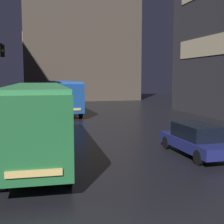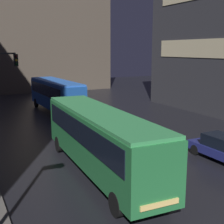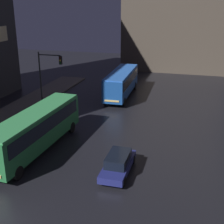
{
  "view_description": "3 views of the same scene",
  "coord_description": "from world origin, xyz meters",
  "px_view_note": "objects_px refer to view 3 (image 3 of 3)",
  "views": [
    {
      "loc": [
        -2.22,
        -5.42,
        3.7
      ],
      "look_at": [
        2.32,
        12.01,
        1.68
      ],
      "focal_mm": 50.0,
      "sensor_mm": 36.0,
      "label": 1
    },
    {
      "loc": [
        -8.39,
        -4.88,
        6.43
      ],
      "look_at": [
        0.09,
        11.89,
        2.65
      ],
      "focal_mm": 50.0,
      "sensor_mm": 36.0,
      "label": 2
    },
    {
      "loc": [
        10.26,
        -11.36,
        11.65
      ],
      "look_at": [
        3.47,
        12.66,
        2.75
      ],
      "focal_mm": 50.0,
      "sensor_mm": 36.0,
      "label": 3
    }
  ],
  "objects_px": {
    "bus_near": "(36,127)",
    "car_taxi": "(118,163)",
    "traffic_light_main": "(47,72)",
    "bus_far": "(121,81)"
  },
  "relations": [
    {
      "from": "bus_far",
      "to": "car_taxi",
      "type": "height_order",
      "value": "bus_far"
    },
    {
      "from": "car_taxi",
      "to": "bus_near",
      "type": "bearing_deg",
      "value": -13.09
    },
    {
      "from": "traffic_light_main",
      "to": "car_taxi",
      "type": "bearing_deg",
      "value": -46.16
    },
    {
      "from": "bus_near",
      "to": "traffic_light_main",
      "type": "bearing_deg",
      "value": -66.35
    },
    {
      "from": "car_taxi",
      "to": "traffic_light_main",
      "type": "xyz_separation_m",
      "value": [
        -11.18,
        11.64,
        3.54
      ]
    },
    {
      "from": "bus_near",
      "to": "bus_far",
      "type": "xyz_separation_m",
      "value": [
        2.83,
        16.98,
        -0.04
      ]
    },
    {
      "from": "bus_far",
      "to": "car_taxi",
      "type": "distance_m",
      "value": 19.16
    },
    {
      "from": "car_taxi",
      "to": "traffic_light_main",
      "type": "height_order",
      "value": "traffic_light_main"
    },
    {
      "from": "bus_near",
      "to": "traffic_light_main",
      "type": "relative_size",
      "value": 1.8
    },
    {
      "from": "bus_near",
      "to": "car_taxi",
      "type": "height_order",
      "value": "bus_near"
    }
  ]
}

